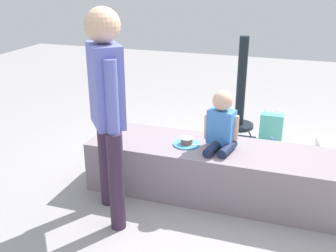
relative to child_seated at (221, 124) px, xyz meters
name	(u,v)px	position (x,y,z in m)	size (l,w,h in m)	color
ground_plane	(216,194)	(-0.02, 0.00, -0.65)	(12.00, 12.00, 0.00)	#989394
concrete_ledge	(217,171)	(-0.02, 0.00, -0.43)	(2.18, 0.59, 0.44)	gray
child_seated	(221,124)	(0.00, 0.00, 0.00)	(0.28, 0.33, 0.48)	#1A2441
adult_standing	(107,99)	(-0.72, -0.56, 0.30)	(0.35, 0.39, 1.58)	#36243A
cake_plate	(187,143)	(-0.28, -0.03, -0.19)	(0.22, 0.22, 0.06)	#4CA5D8
gift_bag	(271,128)	(0.32, 1.31, -0.48)	(0.25, 0.13, 0.37)	#59C6B2
railing_post	(241,95)	(-0.08, 1.64, -0.23)	(0.36, 0.36, 1.11)	black
water_bottle_near_gift	(271,147)	(0.36, 0.95, -0.56)	(0.07, 0.07, 0.19)	silver
water_bottle_far_side	(230,135)	(-0.10, 1.11, -0.55)	(0.07, 0.07, 0.22)	silver
party_cup_red	(174,145)	(-0.63, 0.74, -0.59)	(0.08, 0.08, 0.12)	red
cake_box_white	(332,150)	(0.96, 1.12, -0.58)	(0.26, 0.32, 0.13)	white
handbag_black_leather	(240,147)	(0.06, 0.76, -0.53)	(0.29, 0.14, 0.34)	black
handbag_brown_canvas	(186,154)	(-0.42, 0.47, -0.54)	(0.30, 0.11, 0.31)	brown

